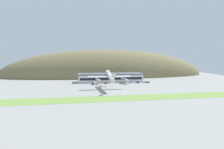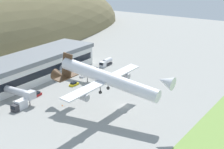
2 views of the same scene
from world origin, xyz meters
name	(u,v)px [view 2 (image 2 of 2)]	position (x,y,z in m)	size (l,w,h in m)	color
ground_plane	(124,106)	(0.00, 0.00, 0.00)	(391.18, 391.18, 0.00)	gray
terminal_building	(21,69)	(-1.05, 50.19, 5.99)	(80.20, 18.78, 10.56)	white
jetway_0	(21,93)	(-17.58, 33.59, 3.99)	(3.38, 13.95, 5.43)	silver
jetway_1	(77,71)	(14.63, 32.38, 3.99)	(3.38, 16.26, 5.43)	silver
cargo_airplane	(106,79)	(-9.41, 1.38, 12.89)	(41.83, 47.39, 11.89)	silver
service_car_0	(95,70)	(28.99, 33.21, 0.67)	(4.45, 1.91, 1.63)	#264C99
service_car_1	(74,84)	(7.77, 29.08, 0.62)	(4.49, 2.20, 1.49)	gold
service_car_2	(84,75)	(19.50, 32.78, 0.68)	(4.70, 2.04, 1.65)	silver
service_car_3	(37,94)	(-9.54, 33.53, 0.67)	(4.30, 2.15, 1.62)	#B21E1E
fuel_truck	(20,105)	(-22.33, 29.64, 1.52)	(6.46, 2.58, 3.26)	#333338
box_truck	(106,62)	(39.44, 33.87, 1.57)	(8.57, 2.73, 3.37)	silver
traffic_cone_0	(62,105)	(-11.87, 18.96, 0.28)	(0.52, 0.52, 0.58)	orange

